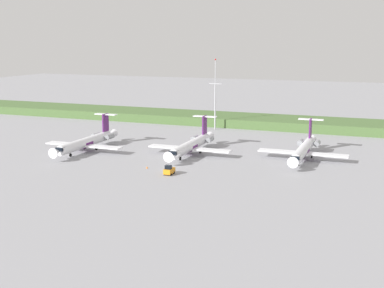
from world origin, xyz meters
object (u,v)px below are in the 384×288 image
(antenna_mast, at_px, (215,101))
(safety_cone_front_marker, at_px, (147,167))
(regional_jet_third, at_px, (304,149))
(regional_jet_nearest, at_px, (87,142))
(regional_jet_second, at_px, (191,145))
(baggage_tug, at_px, (169,170))

(antenna_mast, height_order, safety_cone_front_marker, antenna_mast)
(regional_jet_third, bearing_deg, safety_cone_front_marker, -144.42)
(regional_jet_nearest, bearing_deg, regional_jet_second, 12.71)
(regional_jet_third, height_order, baggage_tug, regional_jet_third)
(regional_jet_nearest, xyz_separation_m, safety_cone_front_marker, (24.43, -12.22, -2.26))
(regional_jet_nearest, relative_size, regional_jet_third, 1.00)
(regional_jet_third, bearing_deg, baggage_tug, -133.77)
(baggage_tug, bearing_deg, safety_cone_front_marker, 155.10)
(regional_jet_nearest, height_order, regional_jet_third, same)
(regional_jet_nearest, distance_m, regional_jet_second, 29.38)
(regional_jet_nearest, relative_size, safety_cone_front_marker, 56.36)
(regional_jet_nearest, relative_size, regional_jet_second, 1.00)
(regional_jet_third, distance_m, baggage_tug, 37.76)
(regional_jet_nearest, distance_m, antenna_mast, 51.50)
(baggage_tug, xyz_separation_m, safety_cone_front_marker, (-7.27, 3.37, -0.73))
(regional_jet_third, relative_size, antenna_mast, 1.29)
(regional_jet_second, height_order, antenna_mast, antenna_mast)
(regional_jet_second, height_order, baggage_tug, regional_jet_second)
(regional_jet_third, height_order, antenna_mast, antenna_mast)
(regional_jet_third, distance_m, antenna_mast, 50.07)
(regional_jet_second, xyz_separation_m, baggage_tug, (3.04, -22.06, -1.53))
(regional_jet_nearest, bearing_deg, baggage_tug, -26.20)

